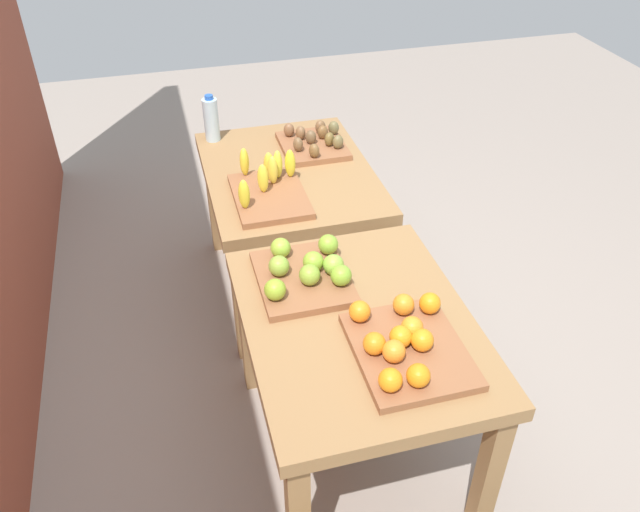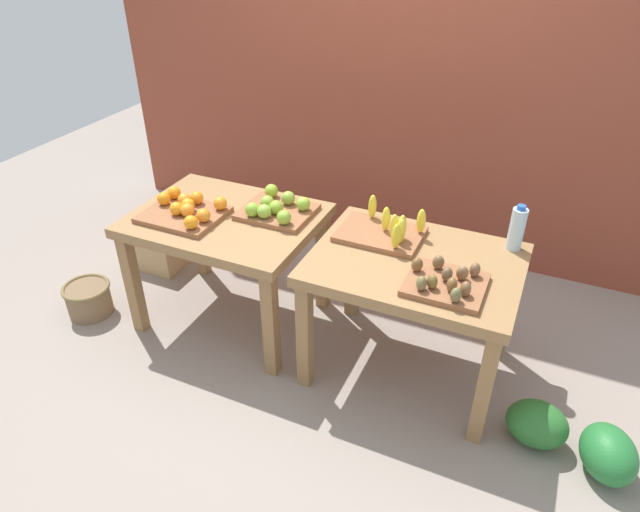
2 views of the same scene
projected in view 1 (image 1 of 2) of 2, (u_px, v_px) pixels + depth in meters
ground_plane at (318, 354)px, 3.14m from camera, size 8.00×8.00×0.00m
display_table_left at (358, 341)px, 2.34m from camera, size 1.04×0.80×0.72m
display_table_right at (289, 188)px, 3.21m from camera, size 1.04×0.80×0.72m
orange_bin at (405, 344)px, 2.13m from camera, size 0.44×0.36×0.11m
apple_bin at (305, 272)px, 2.43m from camera, size 0.40×0.37×0.11m
banana_crate at (268, 188)px, 2.92m from camera, size 0.45×0.32×0.17m
kiwi_bin at (314, 142)px, 3.31m from camera, size 0.37×0.33×0.10m
water_bottle at (211, 119)px, 3.34m from camera, size 0.08×0.08×0.25m
watermelon_pile at (300, 181)px, 4.25m from camera, size 0.63×0.37×0.24m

